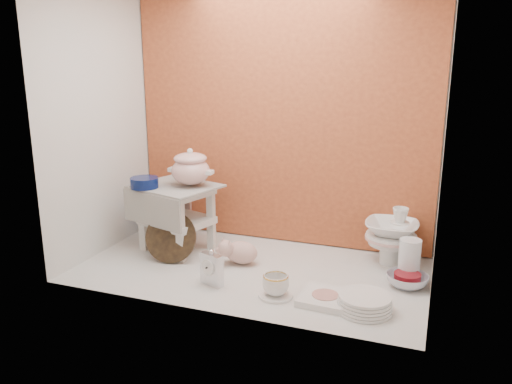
% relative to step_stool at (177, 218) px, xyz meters
% --- Properties ---
extents(ground, '(1.80, 1.80, 0.00)m').
position_rel_step_stool_xyz_m(ground, '(0.51, -0.13, -0.19)').
color(ground, silver).
rests_on(ground, ground).
extents(niche_shell, '(1.86, 1.03, 1.53)m').
position_rel_step_stool_xyz_m(niche_shell, '(0.51, 0.05, 0.74)').
color(niche_shell, '#BE5B2F').
rests_on(niche_shell, ground).
extents(step_stool, '(0.53, 0.49, 0.38)m').
position_rel_step_stool_xyz_m(step_stool, '(0.00, 0.00, 0.00)').
color(step_stool, silver).
rests_on(step_stool, ground).
extents(soup_tureen, '(0.32, 0.32, 0.22)m').
position_rel_step_stool_xyz_m(soup_tureen, '(0.09, 0.02, 0.30)').
color(soup_tureen, white).
rests_on(soup_tureen, step_stool).
extents(cobalt_bowl, '(0.20, 0.20, 0.06)m').
position_rel_step_stool_xyz_m(cobalt_bowl, '(-0.14, -0.11, 0.22)').
color(cobalt_bowl, '#091546').
rests_on(cobalt_bowl, step_stool).
extents(floral_platter, '(0.39, 0.17, 0.37)m').
position_rel_step_stool_xyz_m(floral_platter, '(-0.18, 0.21, -0.01)').
color(floral_platter, silver).
rests_on(floral_platter, ground).
extents(blue_white_vase, '(0.29, 0.29, 0.26)m').
position_rel_step_stool_xyz_m(blue_white_vase, '(-0.20, 0.20, -0.06)').
color(blue_white_vase, silver).
rests_on(blue_white_vase, ground).
extents(lacquer_tray, '(0.30, 0.16, 0.27)m').
position_rel_step_stool_xyz_m(lacquer_tray, '(0.05, -0.17, -0.06)').
color(lacquer_tray, black).
rests_on(lacquer_tray, ground).
extents(mantel_clock, '(0.13, 0.09, 0.18)m').
position_rel_step_stool_xyz_m(mantel_clock, '(0.39, -0.38, -0.10)').
color(mantel_clock, silver).
rests_on(mantel_clock, ground).
extents(plush_pig, '(0.26, 0.21, 0.14)m').
position_rel_step_stool_xyz_m(plush_pig, '(0.43, -0.08, -0.12)').
color(plush_pig, '#CD9D90').
rests_on(plush_pig, ground).
extents(teacup_saucer, '(0.20, 0.20, 0.01)m').
position_rel_step_stool_xyz_m(teacup_saucer, '(0.73, -0.39, -0.19)').
color(teacup_saucer, white).
rests_on(teacup_saucer, ground).
extents(gold_rim_teacup, '(0.14, 0.14, 0.10)m').
position_rel_step_stool_xyz_m(gold_rim_teacup, '(0.73, -0.39, -0.13)').
color(gold_rim_teacup, white).
rests_on(gold_rim_teacup, teacup_saucer).
extents(lattice_dish, '(0.24, 0.24, 0.03)m').
position_rel_step_stool_xyz_m(lattice_dish, '(0.96, -0.36, -0.18)').
color(lattice_dish, white).
rests_on(lattice_dish, ground).
extents(dinner_plate_stack, '(0.29, 0.29, 0.07)m').
position_rel_step_stool_xyz_m(dinner_plate_stack, '(1.14, -0.39, -0.15)').
color(dinner_plate_stack, white).
rests_on(dinner_plate_stack, ground).
extents(crystal_bowl, '(0.22, 0.22, 0.06)m').
position_rel_step_stool_xyz_m(crystal_bowl, '(1.30, -0.07, -0.16)').
color(crystal_bowl, silver).
rests_on(crystal_bowl, ground).
extents(clear_glass_vase, '(0.13, 0.13, 0.22)m').
position_rel_step_stool_xyz_m(clear_glass_vase, '(1.30, 0.01, -0.08)').
color(clear_glass_vase, silver).
rests_on(clear_glass_vase, ground).
extents(porcelain_tower, '(0.31, 0.31, 0.32)m').
position_rel_step_stool_xyz_m(porcelain_tower, '(1.18, 0.21, -0.03)').
color(porcelain_tower, white).
rests_on(porcelain_tower, ground).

